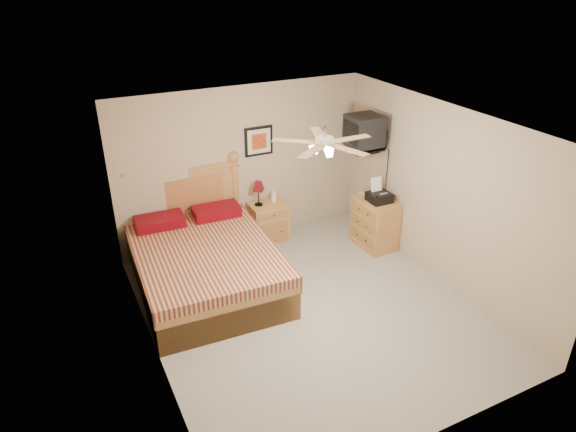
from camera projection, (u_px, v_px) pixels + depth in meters
floor at (311, 310)px, 6.73m from camera, size 4.50×4.50×0.00m
ceiling at (316, 125)px, 5.61m from camera, size 4.00×4.50×0.04m
wall_back at (243, 166)px, 7.97m from camera, size 4.00×0.04×2.50m
wall_front at (441, 336)px, 4.37m from camera, size 4.00×0.04×2.50m
wall_left at (146, 266)px, 5.37m from camera, size 0.04×4.50×2.50m
wall_right at (442, 196)px, 6.97m from camera, size 0.04×4.50×2.50m
bed at (204, 240)px, 6.87m from camera, size 1.91×2.44×1.52m
nightstand at (268, 222)px, 8.32m from camera, size 0.59×0.45×0.63m
table_lamp at (258, 193)px, 8.06m from camera, size 0.24×0.24×0.40m
lotion_bottle at (274, 195)px, 8.19m from camera, size 0.11×0.11×0.23m
framed_picture at (259, 141)px, 7.90m from camera, size 0.46×0.04×0.46m
dresser at (375, 223)px, 8.09m from camera, size 0.51×0.70×0.80m
fax_machine at (380, 191)px, 7.79m from camera, size 0.34×0.36×0.36m
magazine_lower at (366, 195)px, 8.05m from camera, size 0.32×0.35×0.03m
magazine_upper at (365, 193)px, 8.06m from camera, size 0.24×0.30×0.02m
wall_tv at (372, 132)px, 7.69m from camera, size 0.56×0.46×0.58m
ceiling_fan at (324, 143)px, 5.52m from camera, size 1.14×1.14×0.28m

